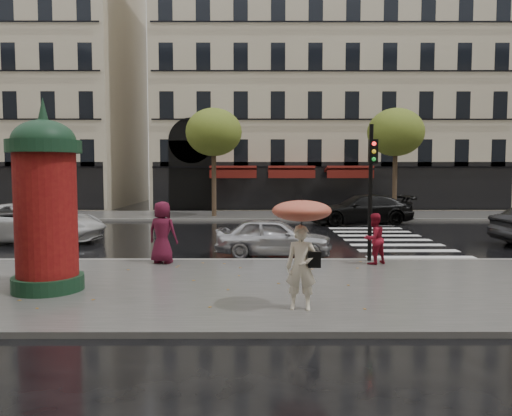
{
  "coord_description": "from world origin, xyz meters",
  "views": [
    {
      "loc": [
        0.49,
        -12.32,
        2.86
      ],
      "look_at": [
        0.52,
        1.5,
        1.83
      ],
      "focal_mm": 35.0,
      "sensor_mm": 36.0,
      "label": 1
    }
  ],
  "objects_px": {
    "woman_red": "(374,239)",
    "car_silver": "(274,237)",
    "woman_umbrella": "(302,235)",
    "traffic_light": "(371,179)",
    "man_burgundy": "(162,232)",
    "car_black": "(361,209)",
    "morris_column": "(46,199)",
    "car_white": "(32,223)"
  },
  "relations": [
    {
      "from": "woman_red",
      "to": "car_silver",
      "type": "bearing_deg",
      "value": -65.17
    },
    {
      "from": "woman_umbrella",
      "to": "traffic_light",
      "type": "height_order",
      "value": "traffic_light"
    },
    {
      "from": "woman_red",
      "to": "man_burgundy",
      "type": "bearing_deg",
      "value": -32.37
    },
    {
      "from": "traffic_light",
      "to": "woman_red",
      "type": "bearing_deg",
      "value": -90.26
    },
    {
      "from": "woman_umbrella",
      "to": "woman_red",
      "type": "height_order",
      "value": "woman_umbrella"
    },
    {
      "from": "woman_red",
      "to": "car_black",
      "type": "distance_m",
      "value": 12.39
    },
    {
      "from": "woman_red",
      "to": "morris_column",
      "type": "height_order",
      "value": "morris_column"
    },
    {
      "from": "woman_red",
      "to": "traffic_light",
      "type": "height_order",
      "value": "traffic_light"
    },
    {
      "from": "morris_column",
      "to": "car_silver",
      "type": "xyz_separation_m",
      "value": [
        5.4,
        5.19,
        -1.57
      ]
    },
    {
      "from": "traffic_light",
      "to": "car_silver",
      "type": "xyz_separation_m",
      "value": [
        -2.88,
        1.48,
        -1.97
      ]
    },
    {
      "from": "morris_column",
      "to": "woman_red",
      "type": "bearing_deg",
      "value": 21.27
    },
    {
      "from": "car_silver",
      "to": "woman_umbrella",
      "type": "bearing_deg",
      "value": -171.44
    },
    {
      "from": "woman_red",
      "to": "car_white",
      "type": "height_order",
      "value": "woman_red"
    },
    {
      "from": "car_white",
      "to": "car_black",
      "type": "xyz_separation_m",
      "value": [
        14.62,
        6.95,
        -0.01
      ]
    },
    {
      "from": "car_silver",
      "to": "car_white",
      "type": "bearing_deg",
      "value": 77.16
    },
    {
      "from": "traffic_light",
      "to": "car_silver",
      "type": "bearing_deg",
      "value": 152.82
    },
    {
      "from": "car_silver",
      "to": "car_white",
      "type": "height_order",
      "value": "car_white"
    },
    {
      "from": "car_silver",
      "to": "car_white",
      "type": "xyz_separation_m",
      "value": [
        -9.51,
        3.27,
        0.14
      ]
    },
    {
      "from": "man_burgundy",
      "to": "car_white",
      "type": "xyz_separation_m",
      "value": [
        -6.13,
        5.07,
        -0.24
      ]
    },
    {
      "from": "man_burgundy",
      "to": "traffic_light",
      "type": "distance_m",
      "value": 6.47
    },
    {
      "from": "woman_umbrella",
      "to": "traffic_light",
      "type": "relative_size",
      "value": 0.54
    },
    {
      "from": "woman_red",
      "to": "morris_column",
      "type": "xyz_separation_m",
      "value": [
        -8.28,
        -3.22,
        1.35
      ]
    },
    {
      "from": "traffic_light",
      "to": "car_black",
      "type": "relative_size",
      "value": 0.76
    },
    {
      "from": "traffic_light",
      "to": "car_silver",
      "type": "distance_m",
      "value": 3.79
    },
    {
      "from": "car_silver",
      "to": "traffic_light",
      "type": "bearing_deg",
      "value": -111.06
    },
    {
      "from": "morris_column",
      "to": "car_white",
      "type": "height_order",
      "value": "morris_column"
    },
    {
      "from": "woman_umbrella",
      "to": "car_white",
      "type": "xyz_separation_m",
      "value": [
        -9.8,
        10.07,
        -0.8
      ]
    },
    {
      "from": "man_burgundy",
      "to": "traffic_light",
      "type": "height_order",
      "value": "traffic_light"
    },
    {
      "from": "woman_red",
      "to": "car_white",
      "type": "relative_size",
      "value": 0.26
    },
    {
      "from": "woman_umbrella",
      "to": "traffic_light",
      "type": "bearing_deg",
      "value": 64.01
    },
    {
      "from": "car_white",
      "to": "car_silver",
      "type": "bearing_deg",
      "value": -101.79
    },
    {
      "from": "morris_column",
      "to": "car_black",
      "type": "distance_m",
      "value": 18.7
    },
    {
      "from": "man_burgundy",
      "to": "morris_column",
      "type": "distance_m",
      "value": 4.12
    },
    {
      "from": "man_burgundy",
      "to": "car_black",
      "type": "height_order",
      "value": "man_burgundy"
    },
    {
      "from": "car_silver",
      "to": "car_white",
      "type": "distance_m",
      "value": 10.06
    },
    {
      "from": "woman_red",
      "to": "car_white",
      "type": "xyz_separation_m",
      "value": [
        -12.39,
        5.24,
        -0.07
      ]
    },
    {
      "from": "man_burgundy",
      "to": "car_silver",
      "type": "height_order",
      "value": "man_burgundy"
    },
    {
      "from": "woman_red",
      "to": "traffic_light",
      "type": "distance_m",
      "value": 1.83
    },
    {
      "from": "morris_column",
      "to": "car_black",
      "type": "relative_size",
      "value": 0.81
    },
    {
      "from": "morris_column",
      "to": "car_silver",
      "type": "bearing_deg",
      "value": 43.89
    },
    {
      "from": "morris_column",
      "to": "traffic_light",
      "type": "height_order",
      "value": "morris_column"
    },
    {
      "from": "woman_umbrella",
      "to": "car_silver",
      "type": "xyz_separation_m",
      "value": [
        -0.29,
        6.8,
        -0.94
      ]
    }
  ]
}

